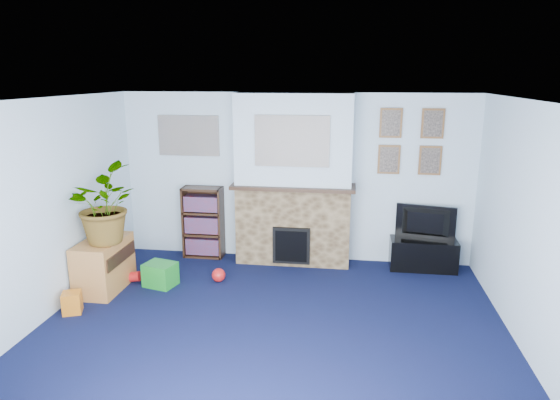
% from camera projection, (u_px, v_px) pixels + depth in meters
% --- Properties ---
extents(floor, '(5.00, 4.50, 0.01)m').
position_uv_depth(floor, '(270.00, 331.00, 5.27)').
color(floor, '#0D1234').
rests_on(floor, ground).
extents(ceiling, '(5.00, 4.50, 0.01)m').
position_uv_depth(ceiling, '(269.00, 100.00, 4.68)').
color(ceiling, white).
rests_on(ceiling, wall_back).
extents(wall_back, '(5.00, 0.04, 2.40)m').
position_uv_depth(wall_back, '(295.00, 178.00, 7.13)').
color(wall_back, silver).
rests_on(wall_back, ground).
extents(wall_front, '(5.00, 0.04, 2.40)m').
position_uv_depth(wall_front, '(206.00, 336.00, 2.81)').
color(wall_front, silver).
rests_on(wall_front, ground).
extents(wall_left, '(0.04, 4.50, 2.40)m').
position_uv_depth(wall_left, '(39.00, 213.00, 5.32)').
color(wall_left, silver).
rests_on(wall_left, ground).
extents(wall_right, '(0.04, 4.50, 2.40)m').
position_uv_depth(wall_right, '(535.00, 234.00, 4.63)').
color(wall_right, silver).
rests_on(wall_right, ground).
extents(chimney_breast, '(1.72, 0.50, 2.40)m').
position_uv_depth(chimney_breast, '(293.00, 182.00, 6.94)').
color(chimney_breast, brown).
rests_on(chimney_breast, ground).
extents(collage_main, '(1.00, 0.03, 0.68)m').
position_uv_depth(collage_main, '(292.00, 141.00, 6.59)').
color(collage_main, gray).
rests_on(collage_main, chimney_breast).
extents(collage_left, '(0.90, 0.03, 0.58)m').
position_uv_depth(collage_left, '(189.00, 136.00, 7.19)').
color(collage_left, gray).
rests_on(collage_left, wall_back).
extents(portrait_tl, '(0.30, 0.03, 0.40)m').
position_uv_depth(portrait_tl, '(391.00, 123.00, 6.74)').
color(portrait_tl, brown).
rests_on(portrait_tl, wall_back).
extents(portrait_tr, '(0.30, 0.03, 0.40)m').
position_uv_depth(portrait_tr, '(433.00, 124.00, 6.67)').
color(portrait_tr, brown).
rests_on(portrait_tr, wall_back).
extents(portrait_bl, '(0.30, 0.03, 0.40)m').
position_uv_depth(portrait_bl, '(389.00, 159.00, 6.86)').
color(portrait_bl, brown).
rests_on(portrait_bl, wall_back).
extents(portrait_br, '(0.30, 0.03, 0.40)m').
position_uv_depth(portrait_br, '(430.00, 160.00, 6.79)').
color(portrait_br, brown).
rests_on(portrait_br, wall_back).
extents(tv_stand, '(0.90, 0.38, 0.43)m').
position_uv_depth(tv_stand, '(423.00, 254.00, 6.91)').
color(tv_stand, black).
rests_on(tv_stand, ground).
extents(television, '(0.81, 0.27, 0.46)m').
position_uv_depth(television, '(425.00, 223.00, 6.82)').
color(television, black).
rests_on(television, tv_stand).
extents(bookshelf, '(0.58, 0.28, 1.05)m').
position_uv_depth(bookshelf, '(203.00, 224.00, 7.35)').
color(bookshelf, '#311D12').
rests_on(bookshelf, ground).
extents(sideboard, '(0.46, 0.83, 0.64)m').
position_uv_depth(sideboard, '(104.00, 263.00, 6.24)').
color(sideboard, '#B9783B').
rests_on(sideboard, ground).
extents(potted_plant, '(1.11, 1.13, 0.95)m').
position_uv_depth(potted_plant, '(100.00, 205.00, 6.00)').
color(potted_plant, '#26661E').
rests_on(potted_plant, sideboard).
extents(mantel_clock, '(0.10, 0.06, 0.14)m').
position_uv_depth(mantel_clock, '(288.00, 180.00, 6.90)').
color(mantel_clock, gold).
rests_on(mantel_clock, chimney_breast).
extents(mantel_candle, '(0.05, 0.05, 0.16)m').
position_uv_depth(mantel_candle, '(317.00, 180.00, 6.84)').
color(mantel_candle, '#B2BFC6').
rests_on(mantel_candle, chimney_breast).
extents(mantel_teddy, '(0.14, 0.14, 0.14)m').
position_uv_depth(mantel_teddy, '(249.00, 179.00, 6.98)').
color(mantel_teddy, gray).
rests_on(mantel_teddy, chimney_breast).
extents(mantel_can, '(0.06, 0.06, 0.11)m').
position_uv_depth(mantel_can, '(345.00, 182.00, 6.79)').
color(mantel_can, orange).
rests_on(mantel_can, chimney_breast).
extents(green_crate, '(0.44, 0.39, 0.30)m').
position_uv_depth(green_crate, '(160.00, 275.00, 6.39)').
color(green_crate, '#198C26').
rests_on(green_crate, ground).
extents(toy_ball, '(0.18, 0.18, 0.18)m').
position_uv_depth(toy_ball, '(219.00, 275.00, 6.52)').
color(toy_ball, red).
rests_on(toy_ball, ground).
extents(toy_block, '(0.26, 0.26, 0.24)m').
position_uv_depth(toy_block, '(72.00, 304.00, 5.66)').
color(toy_block, orange).
rests_on(toy_block, ground).
extents(toy_tube, '(0.29, 0.13, 0.17)m').
position_uv_depth(toy_tube, '(130.00, 277.00, 6.51)').
color(toy_tube, red).
rests_on(toy_tube, ground).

